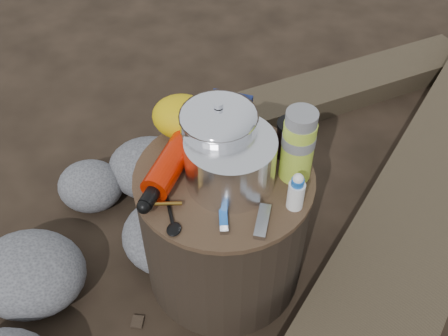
% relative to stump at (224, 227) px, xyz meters
% --- Properties ---
extents(ground, '(60.00, 60.00, 0.00)m').
position_rel_stump_xyz_m(ground, '(0.00, 0.00, -0.22)').
color(ground, black).
rests_on(ground, ground).
extents(stump, '(0.49, 0.49, 0.45)m').
position_rel_stump_xyz_m(stump, '(0.00, 0.00, 0.00)').
color(stump, black).
rests_on(stump, ground).
extents(rock_ring, '(0.49, 1.07, 0.21)m').
position_rel_stump_xyz_m(rock_ring, '(-0.38, -0.18, -0.12)').
color(rock_ring, '#55555A').
rests_on(rock_ring, ground).
extents(log_main, '(1.07, 2.06, 0.17)m').
position_rel_stump_xyz_m(log_main, '(0.70, 0.48, -0.14)').
color(log_main, '#3B3123').
rests_on(log_main, ground).
extents(log_small, '(1.07, 0.85, 0.10)m').
position_rel_stump_xyz_m(log_small, '(0.37, 1.01, -0.18)').
color(log_small, '#3B3123').
rests_on(log_small, ground).
extents(foil_windscreen, '(0.24, 0.24, 0.14)m').
position_rel_stump_xyz_m(foil_windscreen, '(0.02, -0.01, 0.30)').
color(foil_windscreen, silver).
rests_on(foil_windscreen, stump).
extents(camping_pot, '(0.20, 0.20, 0.20)m').
position_rel_stump_xyz_m(camping_pot, '(-0.02, 0.05, 0.32)').
color(camping_pot, white).
rests_on(camping_pot, stump).
extents(fuel_bottle, '(0.12, 0.32, 0.08)m').
position_rel_stump_xyz_m(fuel_bottle, '(-0.14, -0.01, 0.26)').
color(fuel_bottle, red).
rests_on(fuel_bottle, stump).
extents(thermos, '(0.08, 0.08, 0.21)m').
position_rel_stump_xyz_m(thermos, '(0.18, 0.04, 0.33)').
color(thermos, '#B9D83A').
rests_on(thermos, stump).
extents(travel_mug, '(0.07, 0.07, 0.11)m').
position_rel_stump_xyz_m(travel_mug, '(0.16, 0.12, 0.28)').
color(travel_mug, black).
rests_on(travel_mug, stump).
extents(stuff_sack, '(0.18, 0.14, 0.12)m').
position_rel_stump_xyz_m(stuff_sack, '(-0.15, 0.14, 0.28)').
color(stuff_sack, '#D9B10A').
rests_on(stuff_sack, stump).
extents(food_pouch, '(0.11, 0.04, 0.14)m').
position_rel_stump_xyz_m(food_pouch, '(-0.01, 0.16, 0.30)').
color(food_pouch, '#0F1A4B').
rests_on(food_pouch, stump).
extents(lighter, '(0.04, 0.08, 0.01)m').
position_rel_stump_xyz_m(lighter, '(0.03, -0.15, 0.23)').
color(lighter, blue).
rests_on(lighter, stump).
extents(multitool, '(0.03, 0.10, 0.01)m').
position_rel_stump_xyz_m(multitool, '(0.12, -0.14, 0.23)').
color(multitool, '#A2A3A7').
rests_on(multitool, stump).
extents(spork, '(0.09, 0.14, 0.01)m').
position_rel_stump_xyz_m(spork, '(-0.11, -0.14, 0.23)').
color(spork, black).
rests_on(spork, stump).
extents(squeeze_bottle, '(0.04, 0.04, 0.10)m').
position_rel_stump_xyz_m(squeeze_bottle, '(0.20, -0.07, 0.28)').
color(squeeze_bottle, white).
rests_on(squeeze_bottle, stump).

